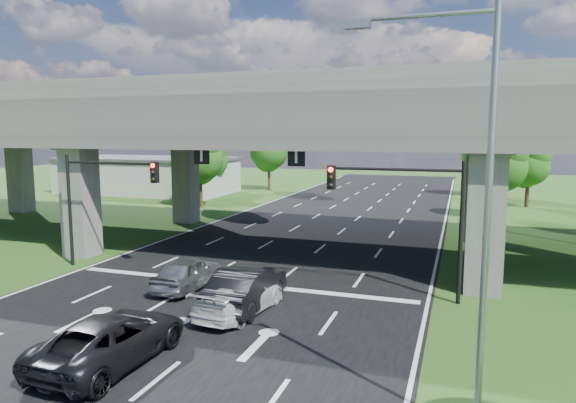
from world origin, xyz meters
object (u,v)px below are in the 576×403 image
Objects in this scene: car_silver at (188,273)px; car_white at (239,296)px; streetlight_beyond at (465,145)px; streetlight_near at (469,191)px; streetlight_far at (465,150)px; signal_right at (408,203)px; signal_left at (102,190)px; car_dark at (246,288)px; car_trailing at (112,339)px.

car_silver is 0.91× the size of car_white.
car_silver is (-11.90, -37.85, -5.07)m from streetlight_beyond.
streetlight_far is (0.00, 30.00, 0.00)m from streetlight_near.
streetlight_near reaches higher than car_silver.
signal_right is 8.06m from car_white.
signal_left is 26.95m from streetlight_far.
signal_left is at bearing -19.96° from car_dark.
streetlight_near reaches higher than signal_left.
streetlight_beyond is 2.08× the size of car_white.
signal_right is at bearing 0.00° from signal_left.
car_white is at bearing 89.43° from car_dark.
signal_left is at bearing -16.78° from car_white.
streetlight_far reaches higher than signal_right.
streetlight_beyond is 1.94× the size of car_dark.
car_silver is at bearing -24.49° from car_dark.
signal_right is 1.16× the size of car_dark.
streetlight_beyond is at bearing 86.39° from signal_right.
car_silver is 4.27m from car_white.
car_trailing is (7.67, -9.38, -3.39)m from signal_left.
car_trailing is at bearing 176.86° from streetlight_near.
signal_right is 1.37× the size of car_silver.
streetlight_beyond is at bearing 90.00° from streetlight_far.
car_trailing is at bearing 75.95° from car_white.
signal_right is at bearing -93.61° from streetlight_beyond.
signal_right is 1.09× the size of car_trailing.
signal_left is (-15.65, 0.00, 0.00)m from signal_right.
streetlight_beyond is at bearing -100.63° from car_trailing.
streetlight_near is 11.44m from car_trailing.
signal_left is 1.16× the size of car_dark.
car_dark is at bearing -105.99° from car_trailing.
car_trailing is at bearing -130.39° from signal_right.
streetlight_beyond is 40.00m from car_silver.
car_trailing is at bearing -109.20° from streetlight_far.
car_dark is 0.72m from car_white.
streetlight_beyond reaches higher than signal_right.
car_dark is (3.60, -1.60, 0.11)m from car_silver.
streetlight_near reaches higher than signal_right.
car_white is at bearing 147.60° from car_silver.
streetlight_near is 2.08× the size of car_white.
car_white is at bearing -108.97° from streetlight_far.
signal_right is 10.37m from car_silver.
signal_right is 36.17m from streetlight_beyond.
car_silver is at bearing -118.57° from streetlight_far.
streetlight_near is at bearing 141.12° from car_dark.
streetlight_far is 25.39m from car_silver.
streetlight_far is 1.00× the size of streetlight_beyond.
signal_left is 20.56m from streetlight_near.
streetlight_far is at bearing -110.06° from car_dark.
signal_right and signal_left have the same top height.
signal_right is at bearing 102.88° from streetlight_near.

